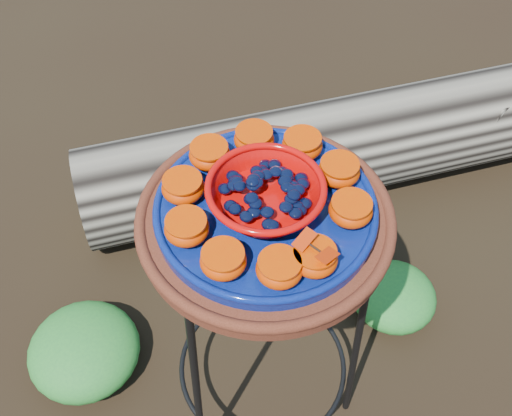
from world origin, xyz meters
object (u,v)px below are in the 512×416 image
object	(u,v)px
cobalt_plate	(265,211)
driftwood_log	(342,146)
terracotta_saucer	(265,222)
red_bowl	(266,196)
plant_stand	(263,325)

from	to	relation	value
cobalt_plate	driftwood_log	xyz separation A→B (m)	(0.48, 0.63, -0.59)
terracotta_saucer	cobalt_plate	xyz separation A→B (m)	(0.00, 0.00, 0.03)
terracotta_saucer	cobalt_plate	world-z (taller)	cobalt_plate
red_bowl	driftwood_log	world-z (taller)	red_bowl
plant_stand	terracotta_saucer	xyz separation A→B (m)	(0.00, 0.00, 0.37)
terracotta_saucer	plant_stand	bearing A→B (deg)	0.00
cobalt_plate	plant_stand	bearing A→B (deg)	0.00
plant_stand	red_bowl	distance (m)	0.44
cobalt_plate	red_bowl	bearing A→B (deg)	0.00
red_bowl	driftwood_log	size ratio (longest dim) A/B	0.12
plant_stand	red_bowl	bearing A→B (deg)	0.00
red_bowl	terracotta_saucer	bearing A→B (deg)	0.00
plant_stand	cobalt_plate	distance (m)	0.40
plant_stand	driftwood_log	xyz separation A→B (m)	(0.48, 0.63, -0.20)
terracotta_saucer	red_bowl	distance (m)	0.07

